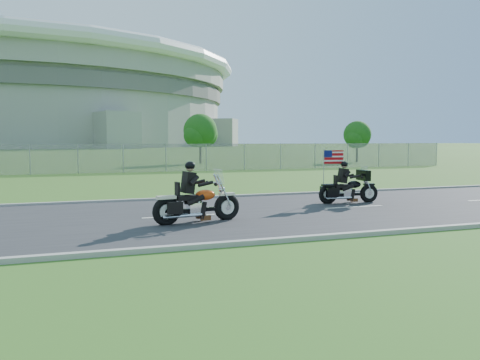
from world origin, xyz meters
name	(u,v)px	position (x,y,z in m)	size (l,w,h in m)	color
ground	(242,214)	(0.00, 0.00, 0.00)	(420.00, 420.00, 0.00)	#3A561A
road	(242,214)	(0.00, 0.00, 0.02)	(120.00, 8.00, 0.04)	#28282B
curb_north	(209,197)	(0.00, 4.05, 0.05)	(120.00, 0.18, 0.12)	#9E9B93
curb_south	(299,239)	(0.00, -4.05, 0.05)	(120.00, 0.18, 0.12)	#9E9B93
fence	(78,159)	(-5.00, 20.00, 1.00)	(60.00, 0.03, 2.00)	gray
stadium	(36,102)	(-20.00, 170.00, 15.58)	(140.40, 140.40, 29.20)	#A3A099
tree_fence_near	(201,132)	(6.04, 30.04, 2.97)	(3.52, 3.28, 4.75)	#382316
tree_fence_far	(357,136)	(22.04, 28.03, 2.64)	(3.08, 2.87, 4.20)	#382316
motorcycle_lead	(196,204)	(-1.74, -1.12, 0.55)	(2.59, 0.89, 1.75)	black
motorcycle_follow	(348,189)	(4.39, 1.00, 0.53)	(2.31, 0.79, 1.92)	black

